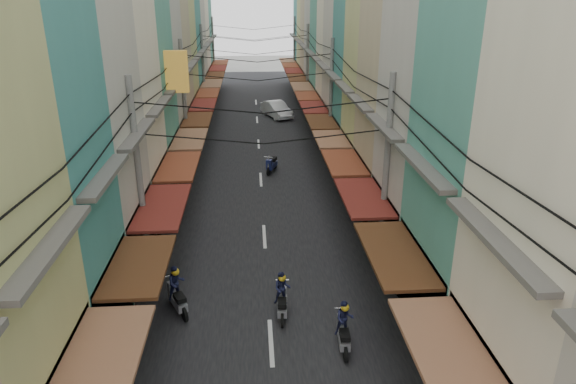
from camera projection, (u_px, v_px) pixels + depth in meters
name	position (u px, v px, depth m)	size (l,w,h in m)	color
ground	(269.00, 308.00, 19.10)	(160.00, 160.00, 0.00)	slate
road	(259.00, 152.00, 37.67)	(10.00, 80.00, 0.02)	black
sidewalk_left	(170.00, 153.00, 37.23)	(3.00, 80.00, 0.06)	gray
sidewalk_right	(347.00, 150.00, 38.09)	(3.00, 80.00, 0.06)	gray
building_row_left	(123.00, 13.00, 30.38)	(7.80, 67.67, 23.70)	#BBB6AB
building_row_right	(386.00, 19.00, 31.45)	(7.80, 68.98, 22.59)	teal
utility_poles	(258.00, 70.00, 30.63)	(10.20, 66.13, 8.20)	gray
white_car	(277.00, 117.00, 48.05)	(5.13, 2.01, 1.81)	white
bicycle	(431.00, 287.00, 20.46)	(0.62, 1.65, 1.13)	black
moving_scooters	(263.00, 269.00, 20.70)	(6.23, 19.79, 1.87)	black
parked_scooters	(408.00, 372.00, 15.24)	(13.30, 15.27, 0.98)	black
pedestrians	(154.00, 266.00, 19.92)	(11.73, 21.97, 2.24)	#261E29
market_umbrella	(534.00, 371.00, 12.99)	(2.21, 2.21, 2.33)	#B2B2B7
traffic_sign	(446.00, 297.00, 15.94)	(0.10, 0.65, 2.97)	gray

